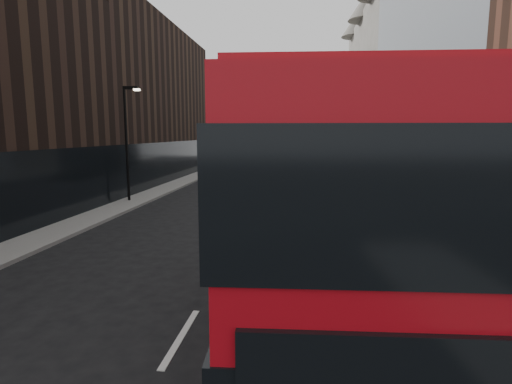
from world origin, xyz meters
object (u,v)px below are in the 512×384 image
(grey_bus, at_px, (300,154))
(car_b, at_px, (324,188))
(car_a, at_px, (265,201))
(red_bus, at_px, (318,205))
(car_c, at_px, (282,175))
(street_lamp, at_px, (127,136))

(grey_bus, relative_size, car_b, 2.62)
(car_a, bearing_deg, red_bus, -86.99)
(grey_bus, xyz_separation_m, car_c, (-1.43, -8.42, -1.45))
(street_lamp, height_order, car_a, street_lamp)
(red_bus, bearing_deg, car_c, 91.44)
(street_lamp, bearing_deg, car_c, 51.64)
(car_a, relative_size, car_c, 0.79)
(grey_bus, bearing_deg, street_lamp, -120.33)
(car_a, bearing_deg, street_lamp, 158.14)
(street_lamp, height_order, car_b, street_lamp)
(street_lamp, bearing_deg, red_bus, -53.28)
(grey_bus, bearing_deg, red_bus, -91.48)
(red_bus, relative_size, car_b, 2.58)
(car_b, bearing_deg, street_lamp, -161.93)
(street_lamp, distance_m, grey_bus, 22.48)
(car_b, xyz_separation_m, car_c, (-3.17, 8.79, -0.10))
(car_b, distance_m, car_c, 9.35)
(car_a, xyz_separation_m, car_c, (0.29, 13.61, 0.05))
(street_lamp, distance_m, red_bus, 18.59)
(car_c, bearing_deg, car_a, -88.77)
(red_bus, xyz_separation_m, car_a, (-2.36, 12.64, -2.08))
(street_lamp, relative_size, grey_bus, 0.56)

